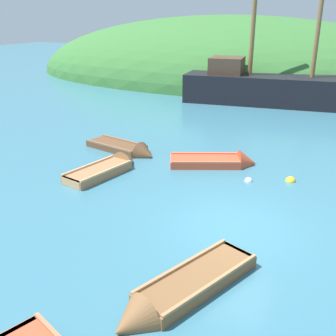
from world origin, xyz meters
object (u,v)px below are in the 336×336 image
(rowboat_center, at_px, (177,294))
(rowboat_far, at_px, (220,163))
(sailing_ship, at_px, (273,93))
(buoy_yellow, at_px, (290,181))
(rowboat_outer_left, at_px, (127,150))
(rowboat_near_dock, at_px, (108,169))
(buoy_white, at_px, (248,181))

(rowboat_center, bearing_deg, rowboat_far, -146.65)
(rowboat_center, relative_size, rowboat_far, 1.09)
(sailing_ship, distance_m, buoy_yellow, 13.93)
(rowboat_outer_left, relative_size, buoy_yellow, 9.81)
(sailing_ship, height_order, rowboat_near_dock, sailing_ship)
(rowboat_far, relative_size, buoy_white, 12.47)
(rowboat_far, xyz_separation_m, buoy_yellow, (2.90, -0.56, -0.09))
(rowboat_far, bearing_deg, rowboat_near_dock, -169.87)
(rowboat_outer_left, xyz_separation_m, buoy_yellow, (7.23, -0.41, -0.08))
(buoy_yellow, relative_size, buoy_white, 1.29)
(buoy_yellow, bearing_deg, buoy_white, -155.87)
(buoy_yellow, bearing_deg, rowboat_near_dock, -163.39)
(rowboat_outer_left, height_order, rowboat_center, rowboat_outer_left)
(rowboat_outer_left, bearing_deg, buoy_white, 2.36)
(rowboat_far, distance_m, buoy_yellow, 2.96)
(rowboat_outer_left, height_order, buoy_white, rowboat_outer_left)
(buoy_yellow, bearing_deg, sailing_ship, 103.55)
(rowboat_outer_left, xyz_separation_m, rowboat_far, (4.33, 0.15, 0.01))
(rowboat_outer_left, xyz_separation_m, rowboat_center, (5.97, -8.16, 0.01))
(rowboat_near_dock, distance_m, buoy_white, 5.43)
(buoy_yellow, xyz_separation_m, buoy_white, (-1.42, -0.64, 0.00))
(rowboat_outer_left, distance_m, buoy_yellow, 7.24)
(sailing_ship, xyz_separation_m, rowboat_near_dock, (-3.42, -15.51, -0.65))
(sailing_ship, relative_size, rowboat_outer_left, 4.06)
(buoy_yellow, distance_m, buoy_white, 1.56)
(buoy_white, bearing_deg, rowboat_outer_left, 169.73)
(rowboat_far, xyz_separation_m, buoy_white, (1.48, -1.20, -0.09))
(rowboat_near_dock, height_order, buoy_white, rowboat_near_dock)
(sailing_ship, xyz_separation_m, rowboat_outer_left, (-3.97, -13.11, -0.68))
(rowboat_near_dock, xyz_separation_m, buoy_white, (5.26, 1.35, -0.10))
(sailing_ship, height_order, buoy_white, sailing_ship)
(buoy_yellow, height_order, buoy_white, buoy_yellow)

